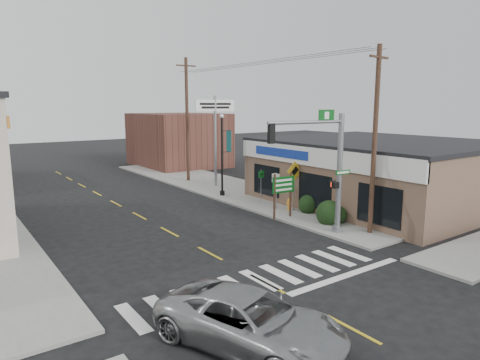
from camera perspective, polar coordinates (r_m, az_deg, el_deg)
ground at (r=16.23m, az=3.58°, el=-13.62°), size 140.00×140.00×0.00m
sidewalk_right at (r=31.33m, az=1.37°, el=-1.87°), size 6.00×38.00×0.13m
center_line at (r=22.61m, az=-9.40°, el=-6.83°), size 0.12×56.00×0.01m
crosswalk at (r=16.51m, az=2.68°, el=-13.16°), size 11.00×2.20×0.01m
thrift_store at (r=29.99m, az=18.06°, el=0.86°), size 12.00×14.00×4.00m
bldg_distant_right at (r=46.85m, az=-8.25°, el=5.34°), size 8.00×10.00×5.60m
suv at (r=12.14m, az=1.36°, el=-18.25°), size 4.21×5.91×1.49m
traffic_signal_pole at (r=21.19m, az=11.88°, el=2.44°), size 4.85×0.38×6.15m
guide_sign at (r=24.22m, az=5.78°, el=-1.21°), size 1.48×0.13×2.59m
fire_hydrant at (r=26.40m, az=6.56°, el=-3.15°), size 0.23×0.23×0.73m
ped_crossing_sign at (r=26.24m, az=7.28°, el=0.39°), size 1.16×0.08×3.00m
lamp_post at (r=30.14m, az=-2.32°, el=4.19°), size 0.75×0.59×5.75m
dance_center_sign at (r=33.76m, az=-3.34°, el=8.15°), size 3.33×0.21×7.07m
bare_tree at (r=24.92m, az=13.58°, el=3.19°), size 2.25×2.25×4.50m
shrub_front at (r=23.86m, az=11.81°, el=-4.37°), size 1.43×1.43×1.07m
shrub_back at (r=26.07m, az=9.13°, el=-3.25°), size 1.21×1.21×0.91m
utility_pole_near at (r=21.92m, az=17.52°, el=5.21°), size 1.60×0.24×9.19m
utility_pole_far at (r=36.37m, az=-7.07°, el=8.12°), size 1.78×0.27×10.21m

